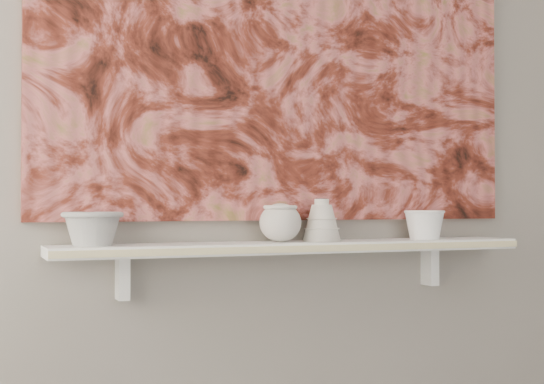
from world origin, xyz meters
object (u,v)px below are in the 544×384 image
bowl_grey (92,228)px  cup_cream (280,223)px  shelf (298,247)px  bell_vessel (322,220)px  painting (287,35)px  bowl_white (424,224)px

bowl_grey → cup_cream: cup_cream is taller
shelf → cup_cream: cup_cream is taller
bell_vessel → bowl_grey: bearing=180.0°
cup_cream → bell_vessel: 0.13m
painting → cup_cream: painting is taller
cup_cream → bowl_grey: bearing=180.0°
painting → cup_cream: (-0.06, -0.08, -0.56)m
bowl_grey → bowl_white: (1.01, 0.00, -0.00)m
bell_vessel → bowl_white: bearing=0.0°
bowl_white → shelf: bearing=180.0°
bowl_grey → cup_cream: bearing=0.0°
bowl_grey → bowl_white: bowl_grey is taller
painting → bell_vessel: (0.08, -0.08, -0.55)m
painting → bell_vessel: painting is taller
painting → cup_cream: bearing=-124.6°
bell_vessel → bowl_white: size_ratio=0.99×
shelf → painting: painting is taller
painting → cup_cream: 0.56m
bowl_grey → bowl_white: 1.01m
shelf → painting: 0.63m
bowl_grey → bowl_white: size_ratio=1.28×
shelf → bowl_grey: 0.58m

